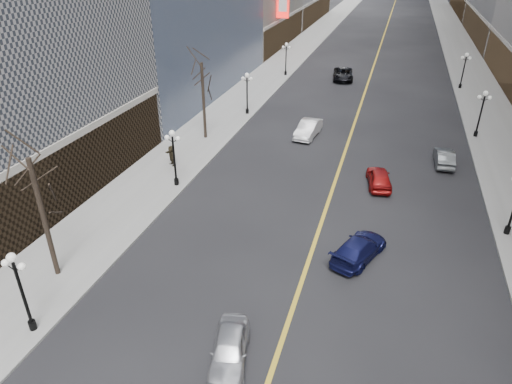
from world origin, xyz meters
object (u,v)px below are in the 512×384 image
Objects in this scene: car_nb_mid at (308,129)px; car_sb_far at (444,157)px; streetlamp_east_3 at (464,67)px; car_sb_mid at (379,178)px; car_nb_near at (229,349)px; streetlamp_west_0 at (20,285)px; streetlamp_east_2 at (482,109)px; car_nb_far at (343,74)px; car_sb_near at (359,248)px; streetlamp_west_3 at (286,55)px; streetlamp_west_1 at (174,152)px; streetlamp_west_2 at (247,89)px.

car_nb_mid is 12.85m from car_sb_far.
streetlamp_east_3 reaches higher than car_sb_mid.
car_sb_mid reaches higher than car_nb_near.
streetlamp_east_3 is at bearing 65.59° from streetlamp_west_0.
streetlamp_east_2 is 15.93m from car_sb_mid.
car_nb_mid is at bearing -99.27° from car_nb_far.
streetlamp_west_3 is at bearing -48.69° from car_sb_near.
car_nb_far is 42.00m from car_sb_near.
streetlamp_east_2 is at bearing -37.33° from streetlamp_west_3.
streetlamp_west_1 is 37.21m from car_nb_far.
streetlamp_east_2 is 1.00× the size of streetlamp_west_3.
streetlamp_west_0 is 25.73m from car_sb_mid.
car_nb_near reaches higher than car_sb_far.
streetlamp_west_2 reaches higher than car_sb_mid.
streetlamp_east_2 is at bearing 55.23° from streetlamp_west_0.
streetlamp_west_2 is at bearing -51.55° from car_sb_mid.
streetlamp_west_0 is 0.96× the size of car_sb_near.
streetlamp_west_1 is 1.00× the size of streetlamp_west_3.
streetlamp_west_3 is at bearing 173.48° from car_nb_far.
car_nb_far is at bearing -59.46° from car_sb_near.
streetlamp_west_1 is 36.00m from streetlamp_west_3.
car_nb_near is 27.32m from car_sb_far.
streetlamp_west_1 is (-23.60, -18.00, 0.00)m from streetlamp_east_2.
streetlamp_west_1 is 22.85m from car_sb_far.
car_nb_mid is at bearing -60.35° from car_sb_mid.
car_nb_mid is 1.01× the size of car_sb_near.
streetlamp_west_3 reaches higher than car_nb_mid.
car_sb_far is (20.23, 10.38, -2.23)m from streetlamp_west_1.
streetlamp_east_3 is 1.09× the size of car_sb_mid.
car_nb_far is (-15.36, 0.23, -2.11)m from streetlamp_east_3.
streetlamp_west_2 is at bearing -22.90° from car_sb_far.
streetlamp_west_0 is 0.79× the size of car_nb_far.
streetlamp_east_2 reaches higher than car_sb_mid.
streetlamp_west_1 reaches higher than car_nb_far.
streetlamp_west_3 reaches higher than car_sb_far.
streetlamp_east_3 is 52.75m from car_nb_near.
car_sb_mid is at bearing -122.44° from streetlamp_east_2.
streetlamp_east_2 reaches higher than car_sb_near.
streetlamp_west_1 is 1.00× the size of streetlamp_west_2.
streetlamp_east_3 is 1.00× the size of streetlamp_west_0.
streetlamp_east_3 is 32.51m from car_sb_mid.
streetlamp_west_2 is 34.36m from car_nb_near.
streetlamp_west_0 is at bearing 43.59° from car_sb_mid.
streetlamp_west_2 is 20.28m from car_sb_mid.
streetlamp_west_0 is 1.12× the size of car_nb_near.
car_nb_near is 0.71× the size of car_nb_far.
streetlamp_west_0 is 1.00× the size of streetlamp_west_1.
streetlamp_east_3 is at bearing -8.93° from car_nb_far.
car_sb_mid is at bearing -41.33° from streetlamp_west_2.
streetlamp_east_2 is at bearing -89.30° from car_sb_near.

